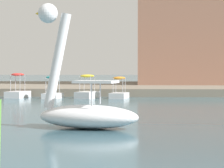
{
  "coord_description": "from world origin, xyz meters",
  "views": [
    {
      "loc": [
        1.13,
        -4.38,
        1.73
      ],
      "look_at": [
        -0.25,
        17.1,
        1.15
      ],
      "focal_mm": 71.31,
      "sensor_mm": 36.0,
      "label": 1
    }
  ],
  "objects_px": {
    "swan_boat": "(83,104)",
    "pedal_boat_red": "(18,91)",
    "pedal_boat_teal": "(53,92)",
    "pedal_boat_yellow": "(87,92)",
    "pedal_boat_orange": "(119,92)"
  },
  "relations": [
    {
      "from": "pedal_boat_red",
      "to": "pedal_boat_teal",
      "type": "bearing_deg",
      "value": -11.75
    },
    {
      "from": "swan_boat",
      "to": "pedal_boat_teal",
      "type": "xyz_separation_m",
      "value": [
        -4.02,
        15.35,
        -0.31
      ]
    },
    {
      "from": "pedal_boat_yellow",
      "to": "pedal_boat_teal",
      "type": "distance_m",
      "value": 2.27
    },
    {
      "from": "pedal_boat_red",
      "to": "pedal_boat_orange",
      "type": "bearing_deg",
      "value": -2.75
    },
    {
      "from": "pedal_boat_teal",
      "to": "pedal_boat_red",
      "type": "distance_m",
      "value": 2.53
    },
    {
      "from": "swan_boat",
      "to": "pedal_boat_yellow",
      "type": "xyz_separation_m",
      "value": [
        -1.77,
        15.66,
        -0.32
      ]
    },
    {
      "from": "pedal_boat_orange",
      "to": "pedal_boat_teal",
      "type": "height_order",
      "value": "pedal_boat_teal"
    },
    {
      "from": "pedal_boat_orange",
      "to": "pedal_boat_yellow",
      "type": "xyz_separation_m",
      "value": [
        -2.13,
        0.12,
        0.01
      ]
    },
    {
      "from": "pedal_boat_orange",
      "to": "pedal_boat_red",
      "type": "height_order",
      "value": "pedal_boat_red"
    },
    {
      "from": "pedal_boat_teal",
      "to": "pedal_boat_red",
      "type": "height_order",
      "value": "pedal_boat_red"
    },
    {
      "from": "pedal_boat_teal",
      "to": "pedal_boat_red",
      "type": "relative_size",
      "value": 0.88
    },
    {
      "from": "swan_boat",
      "to": "pedal_boat_orange",
      "type": "xyz_separation_m",
      "value": [
        0.36,
        15.54,
        -0.33
      ]
    },
    {
      "from": "swan_boat",
      "to": "pedal_boat_red",
      "type": "relative_size",
      "value": 1.81
    },
    {
      "from": "swan_boat",
      "to": "pedal_boat_red",
      "type": "distance_m",
      "value": 17.15
    },
    {
      "from": "pedal_boat_teal",
      "to": "pedal_boat_orange",
      "type": "bearing_deg",
      "value": 2.44
    }
  ]
}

